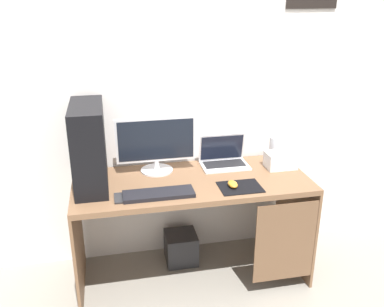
{
  "coord_description": "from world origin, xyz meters",
  "views": [
    {
      "loc": [
        -0.5,
        -2.38,
        1.84
      ],
      "look_at": [
        0.0,
        0.0,
        0.9
      ],
      "focal_mm": 38.96,
      "sensor_mm": 36.0,
      "label": 1
    }
  ],
  "objects_px": {
    "monitor": "(156,145)",
    "mouse_left": "(233,184)",
    "projector": "(281,160)",
    "keyboard": "(159,194)",
    "cell_phone": "(120,198)",
    "subwoofer": "(181,247)",
    "speaker": "(275,148)",
    "laptop": "(224,159)",
    "pc_tower": "(89,146)"
  },
  "relations": [
    {
      "from": "monitor",
      "to": "mouse_left",
      "type": "distance_m",
      "value": 0.57
    },
    {
      "from": "projector",
      "to": "keyboard",
      "type": "height_order",
      "value": "projector"
    },
    {
      "from": "cell_phone",
      "to": "subwoofer",
      "type": "xyz_separation_m",
      "value": [
        0.42,
        0.34,
        -0.62
      ]
    },
    {
      "from": "speaker",
      "to": "mouse_left",
      "type": "xyz_separation_m",
      "value": [
        -0.43,
        -0.39,
        -0.06
      ]
    },
    {
      "from": "mouse_left",
      "to": "subwoofer",
      "type": "height_order",
      "value": "mouse_left"
    },
    {
      "from": "speaker",
      "to": "projector",
      "type": "height_order",
      "value": "speaker"
    },
    {
      "from": "mouse_left",
      "to": "cell_phone",
      "type": "xyz_separation_m",
      "value": [
        -0.68,
        -0.01,
        -0.02
      ]
    },
    {
      "from": "laptop",
      "to": "speaker",
      "type": "relative_size",
      "value": 1.95
    },
    {
      "from": "pc_tower",
      "to": "keyboard",
      "type": "relative_size",
      "value": 1.22
    },
    {
      "from": "keyboard",
      "to": "mouse_left",
      "type": "distance_m",
      "value": 0.46
    },
    {
      "from": "keyboard",
      "to": "cell_phone",
      "type": "height_order",
      "value": "keyboard"
    },
    {
      "from": "keyboard",
      "to": "mouse_left",
      "type": "relative_size",
      "value": 4.38
    },
    {
      "from": "pc_tower",
      "to": "speaker",
      "type": "distance_m",
      "value": 1.3
    },
    {
      "from": "cell_phone",
      "to": "mouse_left",
      "type": "bearing_deg",
      "value": 1.07
    },
    {
      "from": "laptop",
      "to": "cell_phone",
      "type": "height_order",
      "value": "laptop"
    },
    {
      "from": "monitor",
      "to": "subwoofer",
      "type": "relative_size",
      "value": 2.36
    },
    {
      "from": "cell_phone",
      "to": "subwoofer",
      "type": "relative_size",
      "value": 0.59
    },
    {
      "from": "monitor",
      "to": "subwoofer",
      "type": "height_order",
      "value": "monitor"
    },
    {
      "from": "speaker",
      "to": "mouse_left",
      "type": "relative_size",
      "value": 1.72
    },
    {
      "from": "projector",
      "to": "mouse_left",
      "type": "height_order",
      "value": "projector"
    },
    {
      "from": "monitor",
      "to": "speaker",
      "type": "distance_m",
      "value": 0.86
    },
    {
      "from": "mouse_left",
      "to": "pc_tower",
      "type": "bearing_deg",
      "value": 165.48
    },
    {
      "from": "monitor",
      "to": "mouse_left",
      "type": "bearing_deg",
      "value": -38.71
    },
    {
      "from": "laptop",
      "to": "projector",
      "type": "relative_size",
      "value": 1.61
    },
    {
      "from": "mouse_left",
      "to": "subwoofer",
      "type": "relative_size",
      "value": 0.43
    },
    {
      "from": "mouse_left",
      "to": "subwoofer",
      "type": "distance_m",
      "value": 0.76
    },
    {
      "from": "keyboard",
      "to": "projector",
      "type": "bearing_deg",
      "value": 16.29
    },
    {
      "from": "monitor",
      "to": "mouse_left",
      "type": "height_order",
      "value": "monitor"
    },
    {
      "from": "keyboard",
      "to": "cell_phone",
      "type": "distance_m",
      "value": 0.22
    },
    {
      "from": "pc_tower",
      "to": "laptop",
      "type": "bearing_deg",
      "value": 9.06
    },
    {
      "from": "keyboard",
      "to": "speaker",
      "type": "bearing_deg",
      "value": 24.95
    },
    {
      "from": "laptop",
      "to": "cell_phone",
      "type": "bearing_deg",
      "value": -152.9
    },
    {
      "from": "pc_tower",
      "to": "monitor",
      "type": "xyz_separation_m",
      "value": [
        0.42,
        0.12,
        -0.07
      ]
    },
    {
      "from": "laptop",
      "to": "keyboard",
      "type": "distance_m",
      "value": 0.63
    },
    {
      "from": "pc_tower",
      "to": "cell_phone",
      "type": "xyz_separation_m",
      "value": [
        0.16,
        -0.23,
        -0.25
      ]
    },
    {
      "from": "pc_tower",
      "to": "monitor",
      "type": "relative_size",
      "value": 0.98
    },
    {
      "from": "laptop",
      "to": "subwoofer",
      "type": "distance_m",
      "value": 0.73
    },
    {
      "from": "subwoofer",
      "to": "laptop",
      "type": "bearing_deg",
      "value": 6.43
    },
    {
      "from": "pc_tower",
      "to": "speaker",
      "type": "bearing_deg",
      "value": 7.86
    },
    {
      "from": "speaker",
      "to": "projector",
      "type": "xyz_separation_m",
      "value": [
        -0.02,
        -0.16,
        -0.03
      ]
    },
    {
      "from": "pc_tower",
      "to": "speaker",
      "type": "relative_size",
      "value": 3.1
    },
    {
      "from": "pc_tower",
      "to": "mouse_left",
      "type": "relative_size",
      "value": 5.32
    },
    {
      "from": "speaker",
      "to": "projector",
      "type": "distance_m",
      "value": 0.16
    },
    {
      "from": "pc_tower",
      "to": "speaker",
      "type": "height_order",
      "value": "pc_tower"
    },
    {
      "from": "monitor",
      "to": "laptop",
      "type": "relative_size",
      "value": 1.63
    },
    {
      "from": "speaker",
      "to": "pc_tower",
      "type": "bearing_deg",
      "value": -172.14
    },
    {
      "from": "pc_tower",
      "to": "cell_phone",
      "type": "bearing_deg",
      "value": -55.43
    },
    {
      "from": "cell_phone",
      "to": "projector",
      "type": "bearing_deg",
      "value": 12.73
    },
    {
      "from": "monitor",
      "to": "projector",
      "type": "distance_m",
      "value": 0.85
    },
    {
      "from": "laptop",
      "to": "cell_phone",
      "type": "relative_size",
      "value": 2.48
    }
  ]
}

